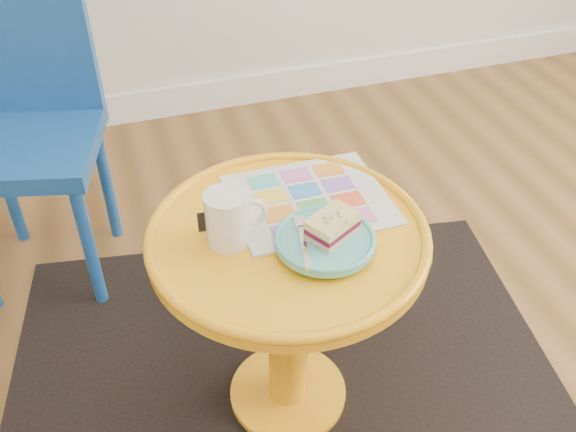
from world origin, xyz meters
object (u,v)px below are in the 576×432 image
object	(u,v)px
newspaper	(310,200)
side_table	(288,287)
plate	(325,241)
chair	(26,117)
mug	(229,217)

from	to	relation	value
newspaper	side_table	bearing A→B (deg)	-131.48
side_table	plate	bearing A→B (deg)	-51.56
side_table	chair	size ratio (longest dim) A/B	0.66
chair	newspaper	world-z (taller)	chair
side_table	mug	bearing A→B (deg)	173.37
chair	mug	world-z (taller)	chair
chair	newspaper	xyz separation A→B (m)	(0.54, -0.60, 0.04)
side_table	newspaper	world-z (taller)	newspaper
chair	side_table	bearing A→B (deg)	-41.00
side_table	mug	distance (m)	0.22
chair	plate	distance (m)	0.91
mug	plate	distance (m)	0.18
newspaper	mug	world-z (taller)	mug
plate	mug	bearing A→B (deg)	154.48
chair	newspaper	size ratio (longest dim) A/B	2.63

